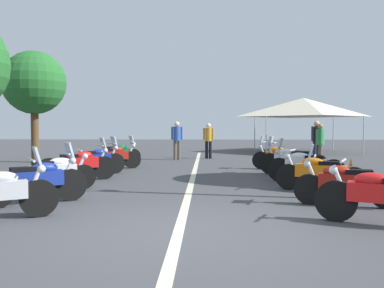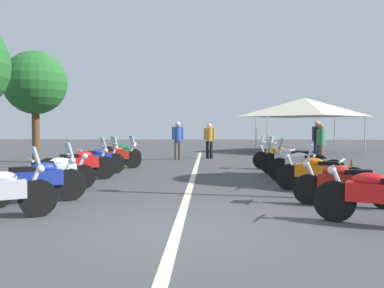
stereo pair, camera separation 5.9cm
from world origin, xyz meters
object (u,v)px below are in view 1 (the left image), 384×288
object	(u,v)px
motorcycle_right_row_0	(383,196)
motorcycle_right_row_1	(345,183)
motorcycle_left_row_5	(113,156)
motorcycle_right_row_4	(292,160)
motorcycle_right_row_2	(320,173)
motorcycle_left_row_2	(53,172)
motorcycle_left_row_6	(117,153)
motorcycle_right_row_5	(281,157)
event_tent	(303,107)
bystander_2	(320,141)
bystander_0	(208,138)
bystander_1	(177,137)
motorcycle_left_row_3	(78,164)
motorcycle_left_row_4	(95,160)
traffic_cone_0	(351,169)
bystander_3	(316,138)
motorcycle_left_row_1	(37,180)
motorcycle_right_row_3	(305,165)
roadside_tree_1	(34,83)

from	to	relation	value
motorcycle_right_row_0	motorcycle_right_row_1	bearing A→B (deg)	-63.16
motorcycle_left_row_5	motorcycle_right_row_4	bearing A→B (deg)	-43.84
motorcycle_right_row_2	motorcycle_left_row_2	bearing A→B (deg)	28.18
motorcycle_left_row_5	motorcycle_left_row_6	size ratio (longest dim) A/B	1.10
motorcycle_right_row_5	event_tent	xyz separation A→B (m)	(9.67, -3.05, 2.18)
bystander_2	motorcycle_left_row_5	bearing A→B (deg)	18.47
motorcycle_right_row_0	bystander_2	bearing A→B (deg)	-75.55
bystander_0	bystander_1	distance (m)	1.63
motorcycle_right_row_0	bystander_1	distance (m)	12.79
motorcycle_right_row_1	motorcycle_right_row_5	bearing A→B (deg)	-73.92
motorcycle_left_row_6	motorcycle_right_row_5	size ratio (longest dim) A/B	0.85
motorcycle_left_row_3	motorcycle_left_row_5	world-z (taller)	motorcycle_left_row_3
motorcycle_left_row_3	motorcycle_left_row_4	size ratio (longest dim) A/B	1.13
motorcycle_left_row_5	motorcycle_right_row_2	distance (m)	7.71
motorcycle_right_row_0	motorcycle_right_row_2	world-z (taller)	motorcycle_right_row_0
motorcycle_left_row_2	motorcycle_right_row_2	bearing A→B (deg)	-29.00
traffic_cone_0	bystander_3	bearing A→B (deg)	-3.90
motorcycle_right_row_5	motorcycle_left_row_1	bearing A→B (deg)	65.39
motorcycle_left_row_2	bystander_2	xyz separation A→B (m)	(6.38, -8.09, 0.52)
motorcycle_right_row_3	event_tent	distance (m)	13.43
motorcycle_right_row_3	motorcycle_right_row_0	bearing A→B (deg)	110.05
motorcycle_right_row_2	event_tent	xyz separation A→B (m)	(14.53, -3.05, 2.19)
motorcycle_right_row_2	event_tent	size ratio (longest dim) A/B	0.34
traffic_cone_0	bystander_3	world-z (taller)	bystander_3
bystander_0	motorcycle_right_row_3	bearing A→B (deg)	27.78
motorcycle_left_row_2	motorcycle_left_row_3	size ratio (longest dim) A/B	0.93
motorcycle_left_row_2	bystander_2	bearing A→B (deg)	8.80
motorcycle_left_row_6	motorcycle_right_row_3	distance (m)	7.97
motorcycle_left_row_1	motorcycle_right_row_0	world-z (taller)	motorcycle_left_row_1
motorcycle_right_row_4	event_tent	world-z (taller)	event_tent
motorcycle_left_row_5	motorcycle_right_row_0	distance (m)	10.09
motorcycle_left_row_1	motorcycle_left_row_5	xyz separation A→B (m)	(6.48, -0.01, -0.01)
motorcycle_right_row_2	motorcycle_left_row_6	bearing A→B (deg)	-18.55
motorcycle_left_row_1	motorcycle_right_row_1	world-z (taller)	motorcycle_left_row_1
motorcycle_left_row_4	motorcycle_left_row_6	bearing A→B (deg)	55.84
motorcycle_left_row_5	roadside_tree_1	xyz separation A→B (m)	(2.63, 3.96, 2.90)
motorcycle_left_row_2	motorcycle_left_row_4	bearing A→B (deg)	58.53
motorcycle_right_row_4	motorcycle_right_row_2	bearing A→B (deg)	116.26
motorcycle_left_row_3	event_tent	xyz separation A→B (m)	(12.79, -9.35, 2.17)
motorcycle_left_row_2	motorcycle_right_row_4	distance (m)	7.18
motorcycle_left_row_4	motorcycle_right_row_3	world-z (taller)	motorcycle_left_row_4
motorcycle_left_row_3	bystander_1	world-z (taller)	bystander_1
traffic_cone_0	motorcycle_left_row_4	bearing A→B (deg)	84.38
bystander_0	bystander_3	size ratio (longest dim) A/B	0.95
motorcycle_right_row_2	motorcycle_right_row_5	bearing A→B (deg)	-62.35
motorcycle_left_row_2	motorcycle_right_row_2	world-z (taller)	motorcycle_right_row_2
motorcycle_left_row_4	motorcycle_left_row_5	bearing A→B (deg)	49.03
motorcycle_right_row_4	bystander_2	world-z (taller)	bystander_2
motorcycle_left_row_6	bystander_3	bearing A→B (deg)	-25.93
event_tent	motorcycle_right_row_4	bearing A→B (deg)	165.05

